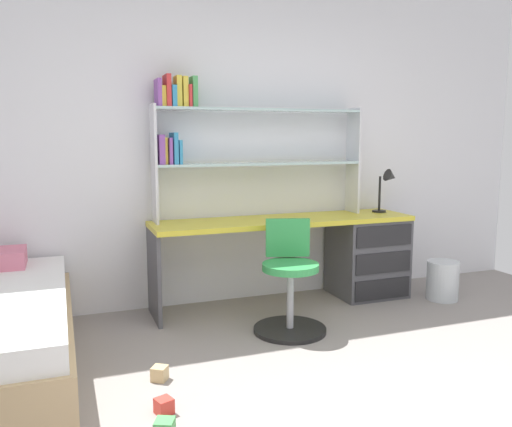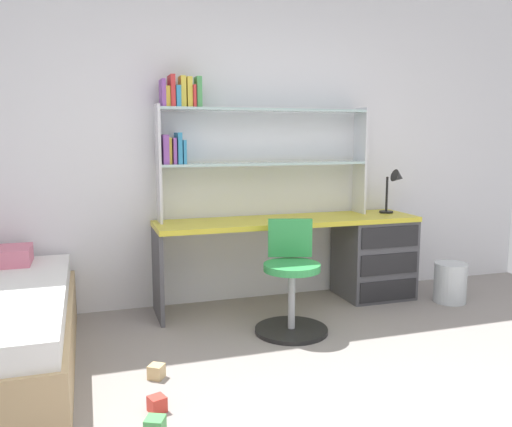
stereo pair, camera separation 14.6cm
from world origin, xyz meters
name	(u,v)px [view 2 (the right image)]	position (x,y,z in m)	size (l,w,h in m)	color
room_shell	(77,136)	(-1.23, 1.24, 1.39)	(5.77, 6.00, 2.77)	silver
desk	(352,252)	(0.94, 2.22, 0.40)	(2.17, 0.52, 0.72)	gold
bookshelf_hutch	(233,135)	(-0.07, 2.36, 1.40)	(1.75, 0.22, 1.12)	silver
desk_lamp	(396,184)	(1.35, 2.23, 0.97)	(0.20, 0.17, 0.38)	black
swivel_chair	(291,288)	(0.16, 1.65, 0.31)	(0.52, 0.52, 0.79)	black
waste_bin	(450,283)	(1.68, 1.86, 0.17)	(0.27, 0.27, 0.33)	silver
toy_block_green_3	(155,426)	(-0.94, 0.59, 0.04)	(0.09, 0.09, 0.09)	#479E51
toy_block_natural_4	(156,372)	(-0.86, 1.18, 0.04)	(0.08, 0.08, 0.08)	tan
toy_block_red_5	(157,404)	(-0.91, 0.81, 0.04)	(0.08, 0.08, 0.08)	red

